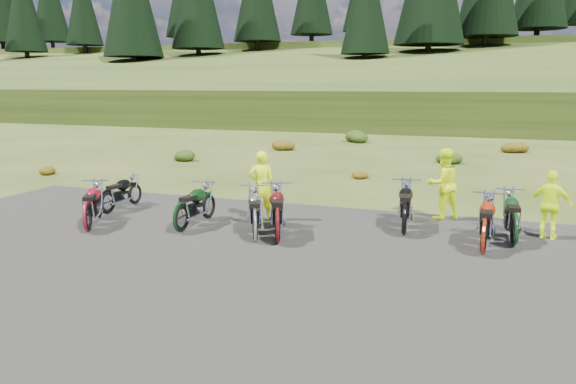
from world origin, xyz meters
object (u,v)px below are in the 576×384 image
at_px(motorcycle_0, 108,215).
at_px(motorcycle_7, 513,247).
at_px(motorcycle_3, 255,242).
at_px(person_middle, 262,187).

bearing_deg(motorcycle_0, motorcycle_7, -87.33).
xyz_separation_m(motorcycle_0, motorcycle_3, (4.85, -1.14, 0.00)).
bearing_deg(motorcycle_3, motorcycle_0, 52.60).
height_order(motorcycle_3, motorcycle_7, motorcycle_3).
height_order(motorcycle_0, person_middle, person_middle).
bearing_deg(motorcycle_0, motorcycle_3, -102.94).
bearing_deg(person_middle, motorcycle_3, 87.20).
xyz_separation_m(motorcycle_0, motorcycle_7, (10.34, 0.43, 0.00)).
relative_size(motorcycle_3, person_middle, 1.17).
bearing_deg(motorcycle_3, person_middle, -6.06).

